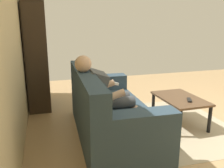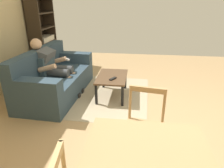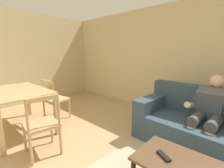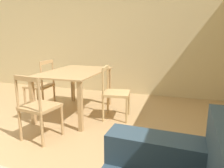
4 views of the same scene
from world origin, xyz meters
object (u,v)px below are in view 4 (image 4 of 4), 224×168
Objects in this scene: dining_chair_near_wall at (115,93)px; dining_chair_facing_couch at (39,107)px; dining_chair_by_doorway at (41,86)px; dining_table at (75,77)px.

dining_chair_near_wall is 0.99× the size of dining_chair_facing_couch.
dining_chair_by_doorway is (-0.01, -1.45, 0.02)m from dining_chair_near_wall.
dining_chair_near_wall is 1.26m from dining_chair_facing_couch.
dining_chair_near_wall is at bearing 89.80° from dining_chair_by_doorway.
dining_chair_facing_couch reaches higher than dining_chair_near_wall.
dining_chair_near_wall is at bearing 144.35° from dining_chair_facing_couch.
dining_chair_near_wall is 1.45m from dining_chair_by_doorway.
dining_table is 1.49× the size of dining_chair_by_doorway.
dining_table is 1.58× the size of dining_chair_near_wall.
dining_chair_facing_couch is 0.95× the size of dining_chair_by_doorway.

